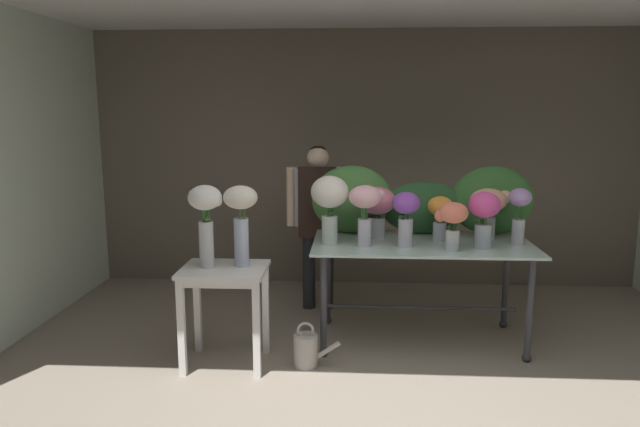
# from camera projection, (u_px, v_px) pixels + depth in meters

# --- Properties ---
(ground_plane) EXTENTS (7.65, 7.65, 0.00)m
(ground_plane) POSITION_uv_depth(u_px,v_px,m) (367.00, 338.00, 4.81)
(ground_plane) COLOR gray
(wall_back) EXTENTS (5.89, 0.12, 2.70)m
(wall_back) POSITION_uv_depth(u_px,v_px,m) (366.00, 160.00, 6.19)
(wall_back) COLOR #706656
(wall_back) RESTS_ON ground
(wall_left) EXTENTS (0.12, 3.43, 2.70)m
(wall_left) POSITION_uv_depth(u_px,v_px,m) (11.00, 175.00, 4.74)
(wall_left) COLOR silver
(wall_left) RESTS_ON ground
(display_table_glass) EXTENTS (1.74, 0.90, 0.84)m
(display_table_glass) POSITION_uv_depth(u_px,v_px,m) (422.00, 259.00, 4.64)
(display_table_glass) COLOR silver
(display_table_glass) RESTS_ON ground
(side_table_white) EXTENTS (0.62, 0.51, 0.75)m
(side_table_white) POSITION_uv_depth(u_px,v_px,m) (224.00, 283.00, 4.23)
(side_table_white) COLOR white
(side_table_white) RESTS_ON ground
(florist) EXTENTS (0.59, 0.24, 1.56)m
(florist) POSITION_uv_depth(u_px,v_px,m) (318.00, 210.00, 5.39)
(florist) COLOR #232328
(florist) RESTS_ON ground
(foliage_backdrop) EXTENTS (1.87, 0.31, 0.58)m
(foliage_backdrop) POSITION_uv_depth(u_px,v_px,m) (422.00, 202.00, 4.89)
(foliage_backdrop) COLOR #477F3D
(foliage_backdrop) RESTS_ON display_table_glass
(vase_lilac_stock) EXTENTS (0.18, 0.18, 0.45)m
(vase_lilac_stock) POSITION_uv_depth(u_px,v_px,m) (519.00, 210.00, 4.52)
(vase_lilac_stock) COLOR silver
(vase_lilac_stock) RESTS_ON display_table_glass
(vase_ivory_peonies) EXTENTS (0.30, 0.30, 0.54)m
(vase_ivory_peonies) POSITION_uv_depth(u_px,v_px,m) (330.00, 199.00, 4.51)
(vase_ivory_peonies) COLOR silver
(vase_ivory_peonies) RESTS_ON display_table_glass
(vase_peach_carnations) EXTENTS (0.34, 0.30, 0.42)m
(vase_peach_carnations) POSITION_uv_depth(u_px,v_px,m) (489.00, 205.00, 4.70)
(vase_peach_carnations) COLOR silver
(vase_peach_carnations) RESTS_ON display_table_glass
(vase_coral_anemones) EXTENTS (0.25, 0.22, 0.37)m
(vase_coral_anemones) POSITION_uv_depth(u_px,v_px,m) (453.00, 219.00, 4.31)
(vase_coral_anemones) COLOR silver
(vase_coral_anemones) RESTS_ON display_table_glass
(vase_sunset_roses) EXTENTS (0.21, 0.20, 0.36)m
(vase_sunset_roses) POSITION_uv_depth(u_px,v_px,m) (441.00, 213.00, 4.64)
(vase_sunset_roses) COLOR silver
(vase_sunset_roses) RESTS_ON display_table_glass
(vase_blush_tulips) EXTENTS (0.28, 0.25, 0.48)m
(vase_blush_tulips) POSITION_uv_depth(u_px,v_px,m) (365.00, 205.00, 4.44)
(vase_blush_tulips) COLOR silver
(vase_blush_tulips) RESTS_ON display_table_glass
(vase_rosy_freesia) EXTENTS (0.33, 0.30, 0.43)m
(vase_rosy_freesia) POSITION_uv_depth(u_px,v_px,m) (377.00, 205.00, 4.74)
(vase_rosy_freesia) COLOR silver
(vase_rosy_freesia) RESTS_ON display_table_glass
(vase_violet_dahlias) EXTENTS (0.22, 0.22, 0.43)m
(vase_violet_dahlias) POSITION_uv_depth(u_px,v_px,m) (406.00, 213.00, 4.44)
(vase_violet_dahlias) COLOR silver
(vase_violet_dahlias) RESTS_ON display_table_glass
(vase_fuchsia_hydrangea) EXTENTS (0.25, 0.25, 0.43)m
(vase_fuchsia_hydrangea) POSITION_uv_depth(u_px,v_px,m) (484.00, 214.00, 4.40)
(vase_fuchsia_hydrangea) COLOR silver
(vase_fuchsia_hydrangea) RESTS_ON display_table_glass
(vase_white_roses_tall) EXTENTS (0.24, 0.24, 0.61)m
(vase_white_roses_tall) POSITION_uv_depth(u_px,v_px,m) (206.00, 214.00, 4.15)
(vase_white_roses_tall) COLOR silver
(vase_white_roses_tall) RESTS_ON side_table_white
(vase_cream_lisianthus_tall) EXTENTS (0.25, 0.25, 0.60)m
(vase_cream_lisianthus_tall) POSITION_uv_depth(u_px,v_px,m) (241.00, 214.00, 4.19)
(vase_cream_lisianthus_tall) COLOR silver
(vase_cream_lisianthus_tall) RESTS_ON side_table_white
(watering_can) EXTENTS (0.35, 0.18, 0.34)m
(watering_can) POSITION_uv_depth(u_px,v_px,m) (306.00, 350.00, 4.28)
(watering_can) COLOR #B7B2A8
(watering_can) RESTS_ON ground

